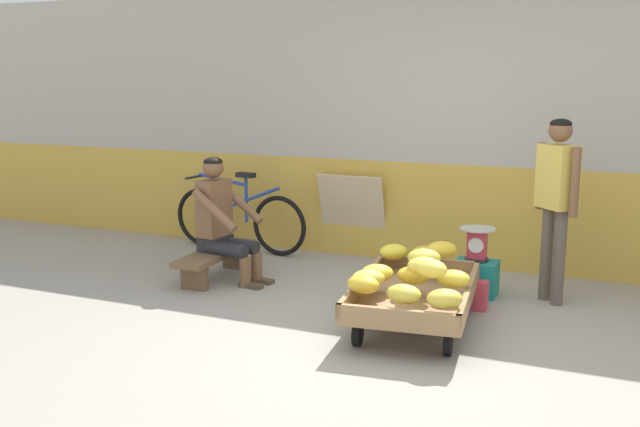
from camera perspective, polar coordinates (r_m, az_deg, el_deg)
ground_plane at (r=5.06m, az=4.05°, el=-10.91°), size 80.00×80.00×0.00m
back_wall at (r=7.30m, az=11.27°, el=6.69°), size 16.00×0.30×2.74m
banana_cart at (r=5.53m, az=7.44°, el=-6.45°), size 1.00×1.53×0.36m
banana_pile at (r=5.40m, az=7.36°, el=-4.40°), size 1.00×1.40×0.27m
low_bench at (r=6.83m, az=-8.20°, el=-3.45°), size 0.35×1.11×0.27m
vendor_seated at (r=6.70m, az=-7.69°, el=-0.50°), size 0.71×0.53×1.14m
plastic_crate at (r=6.42m, az=12.13°, el=-4.98°), size 0.36×0.28×0.30m
weighing_scale at (r=6.35m, az=12.24°, el=-2.34°), size 0.30×0.30×0.29m
bicycle_near_left at (r=7.87m, az=-6.42°, el=-0.37°), size 1.66×0.48×0.86m
sign_board at (r=7.57m, az=2.59°, el=-0.15°), size 0.70×0.28×0.87m
customer_adult at (r=6.22m, az=18.11°, el=1.78°), size 0.37×0.37×1.53m
shopping_bag at (r=6.04m, az=12.17°, el=-6.29°), size 0.18×0.12×0.24m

